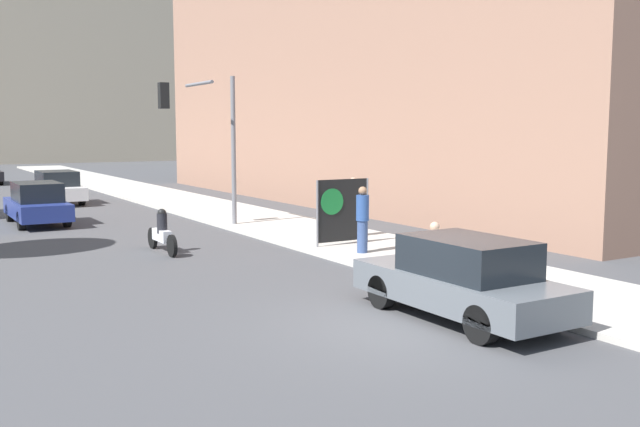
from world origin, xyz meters
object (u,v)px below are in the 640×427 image
Objects in this scene: jogger_on_sidewalk at (362,219)px; traffic_light_pole at (207,125)px; parked_car_curbside at (462,279)px; car_on_road_midblock at (57,188)px; motorcycle_on_road at (162,234)px; seated_protester at (436,247)px; car_on_road_nearest at (37,204)px; pedestrian_behind at (353,206)px; protest_banner at (342,210)px.

traffic_light_pole reaches higher than jogger_on_sidewalk.
parked_car_curbside is at bearing -92.50° from traffic_light_pole.
motorcycle_on_road is (-0.13, -15.27, -0.22)m from car_on_road_midblock.
seated_protester is 15.97m from car_on_road_nearest.
traffic_light_pole is at bearing 52.59° from motorcycle_on_road.
car_on_road_nearest is 8.30m from motorcycle_on_road.
parked_car_curbside is at bearing -76.56° from car_on_road_nearest.
seated_protester is 0.53× the size of motorcycle_on_road.
motorcycle_on_road is (-4.35, 3.43, -0.49)m from jogger_on_sidewalk.
car_on_road_nearest reaches higher than motorcycle_on_road.
jogger_on_sidewalk is at bearing 78.96° from seated_protester.
pedestrian_behind is 5.83m from motorcycle_on_road.
parked_car_curbside is 0.98× the size of car_on_road_nearest.
jogger_on_sidewalk is 0.94× the size of protest_banner.
pedestrian_behind is at bearing -8.67° from motorcycle_on_road.
parked_car_curbside reaches higher than seated_protester.
protest_banner is (0.28, 1.42, 0.08)m from jogger_on_sidewalk.
car_on_road_nearest is (-6.01, 14.80, -0.01)m from seated_protester.
car_on_road_nearest is at bearing 138.13° from traffic_light_pole.
pedestrian_behind reaches higher than parked_car_curbside.
traffic_light_pole reaches higher than pedestrian_behind.
pedestrian_behind reaches higher than motorcycle_on_road.
parked_car_curbside is 18.14m from car_on_road_nearest.
protest_banner is 6.52m from traffic_light_pole.
car_on_road_midblock is (-4.49, 17.28, -0.36)m from protest_banner.
jogger_on_sidewalk is at bearing -77.31° from car_on_road_midblock.
pedestrian_behind is at bearing -86.23° from jogger_on_sidewalk.
pedestrian_behind is 11.78m from car_on_road_nearest.
traffic_light_pole is 1.16× the size of car_on_road_nearest.
traffic_light_pole reaches higher than motorcycle_on_road.
jogger_on_sidewalk is at bearing -38.27° from motorcycle_on_road.
pedestrian_behind is 17.09m from car_on_road_midblock.
pedestrian_behind is at bearing 45.51° from protest_banner.
jogger_on_sidewalk is 0.79× the size of motorcycle_on_road.
protest_banner is at bearing 72.97° from parked_car_curbside.
seated_protester is at bearing -96.29° from protest_banner.
protest_banner reaches higher than car_on_road_midblock.
protest_banner is 0.42× the size of car_on_road_midblock.
protest_banner is at bearing -68.63° from jogger_on_sidewalk.
car_on_road_nearest is at bearing 177.86° from pedestrian_behind.
jogger_on_sidewalk reaches higher than seated_protester.
car_on_road_nearest is at bearing 103.26° from motorcycle_on_road.
seated_protester is 0.66× the size of pedestrian_behind.
car_on_road_nearest is at bearing 105.29° from seated_protester.
car_on_road_nearest is at bearing -29.12° from jogger_on_sidewalk.
car_on_road_midblock is (-3.97, 21.99, -0.01)m from seated_protester.
car_on_road_midblock reaches higher than parked_car_curbside.
parked_car_curbside is 0.96× the size of car_on_road_midblock.
protest_banner is (0.52, 4.71, 0.35)m from seated_protester.
traffic_light_pole is 1.13× the size of car_on_road_midblock.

